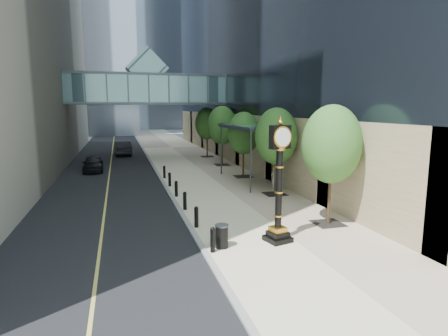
{
  "coord_description": "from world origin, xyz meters",
  "views": [
    {
      "loc": [
        -6.04,
        -12.56,
        5.69
      ],
      "look_at": [
        -0.99,
        5.47,
        2.63
      ],
      "focal_mm": 30.0,
      "sensor_mm": 36.0,
      "label": 1
    }
  ],
  "objects_px": {
    "trash_bin": "(222,237)",
    "pedestrian": "(275,179)",
    "car_far": "(123,148)",
    "street_clock": "(279,190)",
    "car_near": "(93,163)"
  },
  "relations": [
    {
      "from": "trash_bin",
      "to": "car_near",
      "type": "height_order",
      "value": "car_near"
    },
    {
      "from": "street_clock",
      "to": "car_far",
      "type": "height_order",
      "value": "street_clock"
    },
    {
      "from": "trash_bin",
      "to": "car_far",
      "type": "distance_m",
      "value": 32.31
    },
    {
      "from": "trash_bin",
      "to": "pedestrian",
      "type": "xyz_separation_m",
      "value": [
        6.23,
        9.12,
        0.39
      ]
    },
    {
      "from": "street_clock",
      "to": "car_near",
      "type": "distance_m",
      "value": 22.61
    },
    {
      "from": "street_clock",
      "to": "pedestrian",
      "type": "relative_size",
      "value": 3.06
    },
    {
      "from": "trash_bin",
      "to": "car_far",
      "type": "xyz_separation_m",
      "value": [
        -3.47,
        32.12,
        0.34
      ]
    },
    {
      "from": "trash_bin",
      "to": "pedestrian",
      "type": "height_order",
      "value": "pedestrian"
    },
    {
      "from": "car_far",
      "to": "street_clock",
      "type": "bearing_deg",
      "value": 96.58
    },
    {
      "from": "street_clock",
      "to": "car_near",
      "type": "height_order",
      "value": "street_clock"
    },
    {
      "from": "trash_bin",
      "to": "pedestrian",
      "type": "relative_size",
      "value": 0.54
    },
    {
      "from": "car_far",
      "to": "pedestrian",
      "type": "bearing_deg",
      "value": 108.95
    },
    {
      "from": "street_clock",
      "to": "car_far",
      "type": "distance_m",
      "value": 32.64
    },
    {
      "from": "pedestrian",
      "to": "car_far",
      "type": "xyz_separation_m",
      "value": [
        -9.71,
        23.0,
        -0.05
      ]
    },
    {
      "from": "trash_bin",
      "to": "car_near",
      "type": "xyz_separation_m",
      "value": [
        -6.17,
        20.89,
        0.23
      ]
    }
  ]
}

